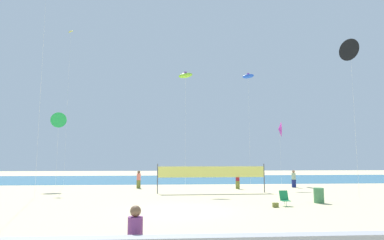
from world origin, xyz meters
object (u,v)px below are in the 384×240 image
at_px(trash_barrel, 319,195).
at_px(kite_green_delta, 59,120).
at_px(kite_black_delta, 350,50).
at_px(kite_lime_inflatable, 185,76).
at_px(mother_figure, 135,237).
at_px(folding_beach_chair, 285,198).
at_px(kite_yellow_diamond, 70,36).
at_px(beachgoer_coral_shirt, 139,179).
at_px(beachgoer_sage_shirt, 294,178).
at_px(volleyball_net, 212,173).
at_px(beach_handbag, 276,205).
at_px(kite_magenta_delta, 280,129).
at_px(kite_blue_inflatable, 248,77).
at_px(beachgoer_maroon_shirt, 238,180).

height_order(trash_barrel, kite_green_delta, kite_green_delta).
height_order(kite_black_delta, kite_lime_inflatable, kite_black_delta).
relative_size(mother_figure, folding_beach_chair, 1.85).
height_order(kite_black_delta, kite_yellow_diamond, kite_yellow_diamond).
relative_size(beachgoer_coral_shirt, kite_lime_inflatable, 0.15).
bearing_deg(beachgoer_coral_shirt, kite_yellow_diamond, 56.03).
height_order(folding_beach_chair, kite_black_delta, kite_black_delta).
bearing_deg(beachgoer_sage_shirt, mother_figure, -63.70).
distance_m(mother_figure, volleyball_net, 19.26).
bearing_deg(folding_beach_chair, beachgoer_sage_shirt, 67.28).
xyz_separation_m(beachgoer_sage_shirt, kite_green_delta, (-23.11, 0.50, 5.64)).
relative_size(beach_handbag, kite_magenta_delta, 0.05).
bearing_deg(kite_blue_inflatable, beachgoer_sage_shirt, -47.98).
distance_m(folding_beach_chair, kite_lime_inflatable, 16.04).
height_order(beachgoer_maroon_shirt, kite_yellow_diamond, kite_yellow_diamond).
xyz_separation_m(beachgoer_sage_shirt, kite_yellow_diamond, (-23.72, 4.79, 15.90)).
relative_size(mother_figure, kite_green_delta, 0.22).
relative_size(trash_barrel, volleyball_net, 0.11).
relative_size(beachgoer_coral_shirt, folding_beach_chair, 1.90).
relative_size(mother_figure, volleyball_net, 0.18).
bearing_deg(beachgoer_coral_shirt, beach_handbag, -151.12).
relative_size(beach_handbag, kite_yellow_diamond, 0.02).
xyz_separation_m(mother_figure, kite_green_delta, (-9.87, 23.84, 5.68)).
xyz_separation_m(trash_barrel, kite_green_delta, (-20.32, 11.70, 6.08)).
xyz_separation_m(folding_beach_chair, kite_lime_inflatable, (-5.40, 11.04, 10.32)).
bearing_deg(beach_handbag, beachgoer_maroon_shirt, 88.47).
height_order(trash_barrel, beach_handbag, trash_barrel).
distance_m(kite_blue_inflatable, kite_yellow_diamond, 20.88).
relative_size(kite_blue_inflatable, kite_green_delta, 1.72).
height_order(kite_blue_inflatable, kite_lime_inflatable, kite_blue_inflatable).
distance_m(beachgoer_coral_shirt, kite_yellow_diamond, 18.59).
relative_size(beachgoer_coral_shirt, kite_magenta_delta, 0.24).
distance_m(volleyball_net, kite_yellow_diamond, 23.25).
relative_size(kite_black_delta, kite_yellow_diamond, 0.67).
bearing_deg(folding_beach_chair, kite_lime_inflatable, 117.22).
xyz_separation_m(kite_blue_inflatable, kite_yellow_diamond, (-20.32, 1.02, 4.68)).
relative_size(folding_beach_chair, kite_lime_inflatable, 0.08).
bearing_deg(kite_lime_inflatable, kite_green_delta, 171.92).
distance_m(volleyball_net, kite_magenta_delta, 13.13).
bearing_deg(beach_handbag, folding_beach_chair, 36.82).
xyz_separation_m(beach_handbag, kite_magenta_delta, (6.31, 16.75, 5.99)).
height_order(beachgoer_maroon_shirt, beachgoer_sage_shirt, beachgoer_sage_shirt).
bearing_deg(mother_figure, volleyball_net, 100.84).
distance_m(beachgoer_sage_shirt, kite_blue_inflatable, 12.32).
bearing_deg(trash_barrel, kite_yellow_diamond, 142.63).
height_order(trash_barrel, kite_yellow_diamond, kite_yellow_diamond).
bearing_deg(kite_green_delta, beachgoer_maroon_shirt, -5.26).
bearing_deg(kite_lime_inflatable, kite_black_delta, -33.09).
bearing_deg(beachgoer_coral_shirt, beachgoer_sage_shirt, -96.78).
height_order(trash_barrel, kite_lime_inflatable, kite_lime_inflatable).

